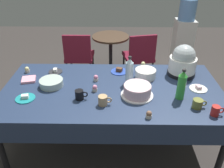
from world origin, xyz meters
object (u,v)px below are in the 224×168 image
(cupcake_berry, at_px, (96,78))
(coffee_mug_red, at_px, (216,111))
(cupcake_lemon, at_px, (95,88))
(maroon_chair_right, at_px, (140,55))
(cupcake_mint, at_px, (27,70))
(round_cafe_table, at_px, (111,49))
(coffee_mug_tan, at_px, (103,100))
(soda_bottle_water, at_px, (129,71))
(frosted_layer_cake, at_px, (137,91))
(dessert_plate_cobalt, at_px, (119,71))
(water_cooler, at_px, (183,38))
(ceramic_snack_bowl, at_px, (145,74))
(cupcake_vanilla, at_px, (149,115))
(slow_cooker, at_px, (183,62))
(maroon_chair_left, at_px, (79,54))
(soda_bottle_lime_soda, at_px, (182,85))
(dessert_plate_charcoal, at_px, (55,71))
(coffee_mug_black, at_px, (80,95))
(dessert_plate_teal, at_px, (25,98))
(cupcake_cocoa, at_px, (143,65))
(dessert_plate_white, at_px, (198,88))
(glass_salad_bowl, at_px, (51,83))
(potluck_table, at_px, (112,93))

(cupcake_berry, relative_size, coffee_mug_red, 0.61)
(cupcake_lemon, height_order, maroon_chair_right, maroon_chair_right)
(cupcake_mint, bearing_deg, round_cafe_table, 55.54)
(coffee_mug_tan, distance_m, maroon_chair_right, 1.81)
(soda_bottle_water, bearing_deg, cupcake_mint, 169.59)
(frosted_layer_cake, distance_m, dessert_plate_cobalt, 0.51)
(water_cooler, bearing_deg, maroon_chair_right, -146.19)
(soda_bottle_water, bearing_deg, ceramic_snack_bowl, 30.91)
(cupcake_vanilla, bearing_deg, maroon_chair_right, 86.92)
(slow_cooker, distance_m, maroon_chair_right, 1.25)
(maroon_chair_left, bearing_deg, dessert_plate_cobalt, -59.88)
(cupcake_berry, bearing_deg, maroon_chair_left, 106.38)
(water_cooler, bearing_deg, soda_bottle_lime_soda, -105.30)
(frosted_layer_cake, bearing_deg, soda_bottle_lime_soda, -4.95)
(dessert_plate_charcoal, distance_m, coffee_mug_black, 0.64)
(dessert_plate_cobalt, xyz_separation_m, round_cafe_table, (-0.13, 1.30, -0.26))
(dessert_plate_cobalt, bearing_deg, maroon_chair_right, 72.53)
(dessert_plate_cobalt, distance_m, coffee_mug_red, 1.11)
(soda_bottle_water, distance_m, coffee_mug_tan, 0.48)
(slow_cooker, bearing_deg, soda_bottle_lime_soda, -104.74)
(dessert_plate_teal, bearing_deg, slow_cooker, 17.87)
(ceramic_snack_bowl, distance_m, dessert_plate_teal, 1.24)
(cupcake_lemon, xyz_separation_m, maroon_chair_right, (0.58, 1.49, -0.29))
(cupcake_cocoa, xyz_separation_m, maroon_chair_right, (0.06, 0.95, -0.29))
(dessert_plate_white, relative_size, cupcake_mint, 2.59)
(cupcake_vanilla, height_order, water_cooler, water_cooler)
(slow_cooker, xyz_separation_m, round_cafe_table, (-0.81, 1.35, -0.41))
(ceramic_snack_bowl, relative_size, coffee_mug_red, 2.02)
(dessert_plate_charcoal, distance_m, dessert_plate_cobalt, 0.72)
(dessert_plate_charcoal, relative_size, soda_bottle_lime_soda, 0.51)
(dessert_plate_white, relative_size, water_cooler, 0.14)
(soda_bottle_water, xyz_separation_m, maroon_chair_right, (0.24, 1.32, -0.40))
(dessert_plate_cobalt, distance_m, round_cafe_table, 1.34)
(glass_salad_bowl, relative_size, soda_bottle_lime_soda, 0.78)
(dessert_plate_white, xyz_separation_m, soda_bottle_water, (-0.69, 0.12, 0.13))
(ceramic_snack_bowl, distance_m, maroon_chair_right, 1.25)
(slow_cooker, distance_m, water_cooler, 1.76)
(frosted_layer_cake, relative_size, dessert_plate_white, 1.78)
(cupcake_berry, bearing_deg, cupcake_mint, 167.19)
(slow_cooker, bearing_deg, glass_salad_bowl, -168.92)
(ceramic_snack_bowl, relative_size, coffee_mug_black, 1.85)
(maroon_chair_right, bearing_deg, dessert_plate_white, -72.64)
(ceramic_snack_bowl, bearing_deg, dessert_plate_charcoal, 173.73)
(cupcake_mint, height_order, maroon_chair_left, maroon_chair_left)
(cupcake_lemon, height_order, cupcake_vanilla, same)
(frosted_layer_cake, distance_m, cupcake_berry, 0.50)
(frosted_layer_cake, relative_size, slow_cooker, 0.90)
(potluck_table, distance_m, slow_cooker, 0.85)
(glass_salad_bowl, distance_m, ceramic_snack_bowl, 0.99)
(ceramic_snack_bowl, bearing_deg, cupcake_vanilla, -93.59)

